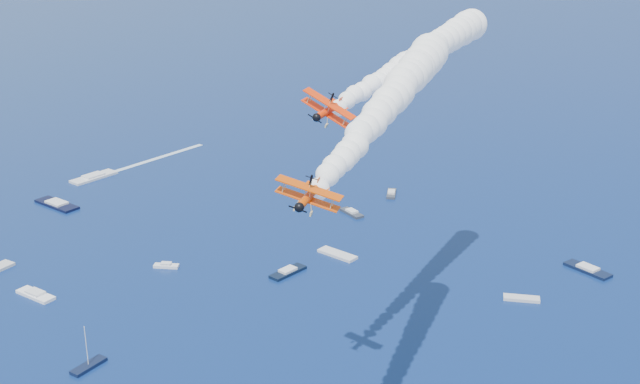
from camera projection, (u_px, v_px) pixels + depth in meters
biplane_lead at (328, 111)px, 118.14m from camera, size 10.73×12.02×8.61m
biplane_trail at (309, 196)px, 85.44m from camera, size 9.61×10.29×6.26m
smoke_trail_lead at (414, 59)px, 141.95m from camera, size 62.87×48.05×10.91m
smoke_trail_trail at (385, 106)px, 111.44m from camera, size 63.34×59.38×10.91m
spectator_boats at (49, 271)px, 193.04m from camera, size 207.31×160.10×0.70m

